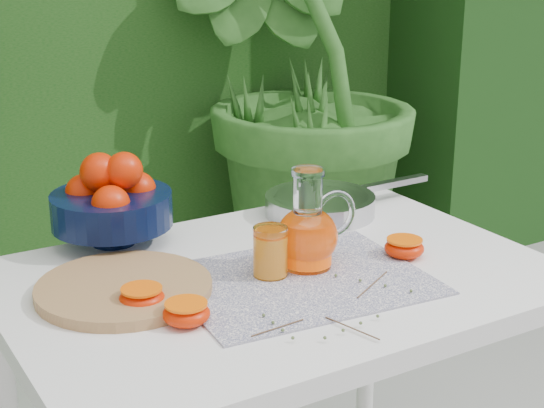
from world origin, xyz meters
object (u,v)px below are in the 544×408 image
white_table (277,313)px  saute_pan (322,203)px  fruit_bowl (112,202)px  cutting_board (124,288)px  juice_pitcher (308,233)px

white_table → saute_pan: 0.37m
fruit_bowl → saute_pan: 0.47m
white_table → cutting_board: (-0.28, 0.06, 0.09)m
fruit_bowl → juice_pitcher: juice_pitcher is taller
fruit_bowl → saute_pan: (0.46, -0.07, -0.06)m
white_table → fruit_bowl: 0.41m
cutting_board → fruit_bowl: fruit_bowl is taller
white_table → fruit_bowl: bearing=123.6°
juice_pitcher → cutting_board: bearing=168.8°
cutting_board → juice_pitcher: juice_pitcher is taller
juice_pitcher → saute_pan: (0.19, 0.24, -0.04)m
cutting_board → juice_pitcher: bearing=-11.2°
juice_pitcher → fruit_bowl: bearing=130.5°
cutting_board → juice_pitcher: size_ratio=1.62×
fruit_bowl → saute_pan: size_ratio=0.72×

